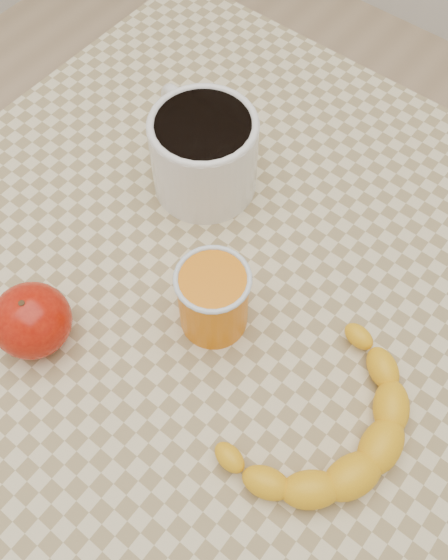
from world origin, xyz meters
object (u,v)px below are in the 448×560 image
Objects in this scene: apple at (32,320)px; banana at (322,424)px; table at (224,323)px; orange_juice_glass at (213,299)px; coffee_mug at (203,150)px.

apple is 0.30m from banana.
table is 8.43× the size of apple.
orange_juice_glass reaches higher than table.
table is 0.24m from apple.
orange_juice_glass is 0.16m from banana.
table is 8.94× the size of orange_juice_glass.
coffee_mug is 0.27m from apple.
coffee_mug is at bearing 137.62° from table.
coffee_mug reaches higher than table.
orange_juice_glass is at bearing -172.10° from banana.
orange_juice_glass is (0.13, -0.14, -0.01)m from coffee_mug.
apple is (-0.12, -0.17, 0.12)m from table.
apple is at bearing -135.42° from orange_juice_glass.
apple reaches higher than banana.
table is 2.80× the size of banana.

